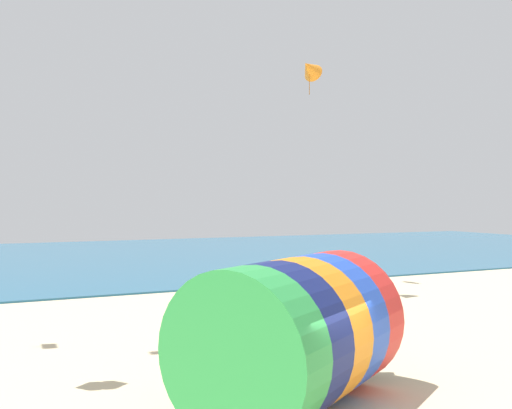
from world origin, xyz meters
TOP-DOWN VIEW (x-y plane):
  - sea at (0.00, 38.66)m, footprint 120.00×40.00m
  - giant_inflatable_tube at (-0.26, 1.26)m, footprint 6.24×5.68m
  - kite_handler at (2.74, 2.67)m, footprint 0.42×0.36m
  - kite_orange_delta at (7.27, 13.40)m, footprint 1.49×1.41m

SIDE VIEW (x-z plane):
  - sea at x=0.00m, z-range 0.00..0.10m
  - kite_handler at x=2.74m, z-range 0.01..1.67m
  - giant_inflatable_tube at x=-0.26m, z-range 0.00..3.43m
  - kite_orange_delta at x=7.27m, z-range 10.14..11.99m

